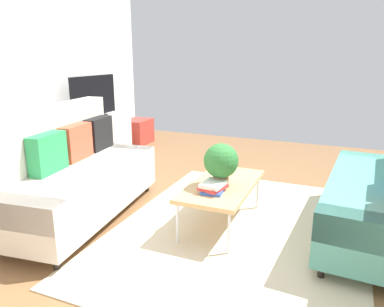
% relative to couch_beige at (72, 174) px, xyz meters
% --- Properties ---
extents(ground_plane, '(7.68, 7.68, 0.00)m').
position_rel_couch_beige_xyz_m(ground_plane, '(0.31, -1.30, -0.45)').
color(ground_plane, brown).
extents(area_rug, '(2.90, 2.20, 0.01)m').
position_rel_couch_beige_xyz_m(area_rug, '(0.35, -1.62, -0.45)').
color(area_rug, beige).
rests_on(area_rug, ground_plane).
extents(couch_beige, '(1.99, 1.06, 1.10)m').
position_rel_couch_beige_xyz_m(couch_beige, '(0.00, 0.00, 0.00)').
color(couch_beige, beige).
rests_on(couch_beige, ground_plane).
extents(coffee_table, '(1.10, 0.56, 0.42)m').
position_rel_couch_beige_xyz_m(coffee_table, '(0.40, -1.42, -0.06)').
color(coffee_table, tan).
rests_on(coffee_table, ground_plane).
extents(tv_console, '(1.40, 0.44, 0.64)m').
position_rel_couch_beige_xyz_m(tv_console, '(1.88, 1.16, -0.13)').
color(tv_console, silver).
rests_on(tv_console, ground_plane).
extents(tv, '(1.00, 0.20, 0.64)m').
position_rel_couch_beige_xyz_m(tv, '(1.88, 1.14, 0.50)').
color(tv, black).
rests_on(tv, tv_console).
extents(storage_trunk, '(0.52, 0.40, 0.44)m').
position_rel_couch_beige_xyz_m(storage_trunk, '(2.98, 1.06, -0.23)').
color(storage_trunk, '#B2382D').
rests_on(storage_trunk, ground_plane).
extents(potted_plant, '(0.32, 0.32, 0.40)m').
position_rel_couch_beige_xyz_m(potted_plant, '(0.32, -1.43, 0.20)').
color(potted_plant, brown).
rests_on(potted_plant, coffee_table).
extents(table_book_0, '(0.26, 0.21, 0.03)m').
position_rel_couch_beige_xyz_m(table_book_0, '(0.17, -1.42, -0.02)').
color(table_book_0, '#3359B2').
rests_on(table_book_0, coffee_table).
extents(table_book_1, '(0.27, 0.23, 0.03)m').
position_rel_couch_beige_xyz_m(table_book_1, '(0.17, -1.42, 0.01)').
color(table_book_1, red).
rests_on(table_book_1, table_book_0).
extents(table_book_2, '(0.25, 0.20, 0.03)m').
position_rel_couch_beige_xyz_m(table_book_2, '(0.17, -1.42, 0.04)').
color(table_book_2, silver).
rests_on(table_book_2, table_book_1).
extents(vase_0, '(0.09, 0.09, 0.19)m').
position_rel_couch_beige_xyz_m(vase_0, '(1.30, 1.21, 0.28)').
color(vase_0, '#4C72B2').
rests_on(vase_0, tv_console).
extents(bottle_0, '(0.05, 0.05, 0.18)m').
position_rel_couch_beige_xyz_m(bottle_0, '(1.45, 1.12, 0.28)').
color(bottle_0, '#262626').
rests_on(bottle_0, tv_console).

